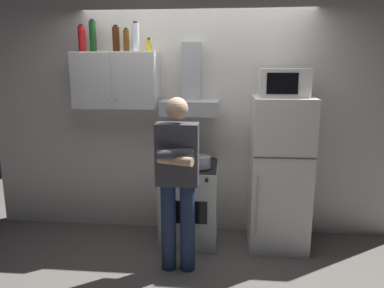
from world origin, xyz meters
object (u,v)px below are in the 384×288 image
(bottle_spice_jar, at_px, (149,45))
(bottle_soda_red, at_px, (82,39))
(refrigerator, at_px, (279,173))
(stove_oven, at_px, (190,203))
(person_standing, at_px, (177,179))
(bottle_wine_green, at_px, (93,36))
(bottle_vodka_clear, at_px, (136,37))
(bottle_rum_dark, at_px, (116,39))
(upper_cabinet, at_px, (117,81))
(cooking_pot, at_px, (201,162))
(microwave, at_px, (284,83))
(range_hood, at_px, (191,95))
(bottle_beer_brown, at_px, (126,41))

(bottle_spice_jar, relative_size, bottle_soda_red, 0.49)
(bottle_soda_red, bearing_deg, refrigerator, -3.68)
(stove_oven, xyz_separation_m, person_standing, (-0.05, -0.61, 0.47))
(refrigerator, bearing_deg, bottle_spice_jar, 175.92)
(refrigerator, bearing_deg, bottle_wine_green, 175.84)
(bottle_spice_jar, bearing_deg, person_standing, -61.58)
(bottle_vodka_clear, height_order, bottle_soda_red, bottle_vodka_clear)
(bottle_wine_green, bearing_deg, bottle_rum_dark, 4.92)
(bottle_rum_dark, height_order, bottle_soda_red, bottle_soda_red)
(bottle_vodka_clear, bearing_deg, upper_cabinet, 173.34)
(stove_oven, relative_size, cooking_pot, 2.91)
(microwave, relative_size, bottle_spice_jar, 3.46)
(person_standing, xyz_separation_m, bottle_vodka_clear, (-0.52, 0.70, 1.29))
(upper_cabinet, relative_size, range_hood, 1.20)
(range_hood, height_order, bottle_rum_dark, bottle_rum_dark)
(upper_cabinet, distance_m, bottle_soda_red, 0.57)
(bottle_vodka_clear, bearing_deg, cooking_pot, -17.29)
(cooking_pot, bearing_deg, stove_oven, 137.51)
(range_hood, relative_size, microwave, 1.56)
(bottle_rum_dark, xyz_separation_m, bottle_beer_brown, (0.13, -0.05, -0.02))
(bottle_soda_red, bearing_deg, bottle_spice_jar, -2.92)
(person_standing, bearing_deg, cooking_pot, 69.70)
(stove_oven, xyz_separation_m, bottle_beer_brown, (-0.67, 0.12, 1.73))
(cooking_pot, height_order, bottle_wine_green, bottle_wine_green)
(person_standing, relative_size, cooking_pot, 5.46)
(bottle_spice_jar, height_order, bottle_wine_green, bottle_wine_green)
(bottle_vodka_clear, bearing_deg, person_standing, -53.62)
(bottle_rum_dark, height_order, bottle_vodka_clear, bottle_vodka_clear)
(range_hood, bearing_deg, refrigerator, -7.55)
(bottle_vodka_clear, bearing_deg, bottle_spice_jar, 0.43)
(range_hood, distance_m, cooking_pot, 0.72)
(range_hood, distance_m, bottle_beer_brown, 0.88)
(refrigerator, bearing_deg, cooking_pot, -171.68)
(bottle_soda_red, bearing_deg, person_standing, -33.75)
(microwave, bearing_deg, person_standing, -148.00)
(upper_cabinet, relative_size, microwave, 1.88)
(bottle_vodka_clear, relative_size, bottle_spice_jar, 2.18)
(bottle_wine_green, xyz_separation_m, bottle_beer_brown, (0.37, -0.03, -0.05))
(range_hood, bearing_deg, bottle_wine_green, 178.95)
(upper_cabinet, relative_size, refrigerator, 0.56)
(range_hood, bearing_deg, person_standing, -93.91)
(bottle_rum_dark, relative_size, bottle_vodka_clear, 0.92)
(bottle_vodka_clear, distance_m, bottle_spice_jar, 0.16)
(upper_cabinet, relative_size, bottle_beer_brown, 3.73)
(microwave, height_order, person_standing, microwave)
(person_standing, height_order, bottle_spice_jar, bottle_spice_jar)
(bottle_vodka_clear, bearing_deg, stove_oven, -9.81)
(bottle_beer_brown, bearing_deg, upper_cabinet, 175.73)
(refrigerator, distance_m, bottle_soda_red, 2.53)
(cooking_pot, relative_size, bottle_beer_brown, 1.25)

